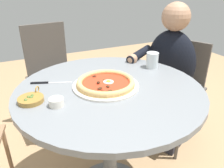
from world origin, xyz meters
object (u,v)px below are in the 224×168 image
object	(u,v)px
ramekin_capers	(56,102)
water_glass	(152,61)
steak_knife	(45,83)
cafe_chair_spare_far	(51,69)
olive_pan	(31,99)
cafe_chair_diner	(176,81)
dining_table	(110,113)
pizza_on_plate	(106,83)
diner_person	(167,87)

from	to	relation	value
ramekin_capers	water_glass	bearing A→B (deg)	-72.02
steak_knife	cafe_chair_spare_far	bearing A→B (deg)	-11.97
steak_knife	ramekin_capers	xyz separation A→B (m)	(-0.25, -0.00, 0.02)
olive_pan	cafe_chair_diner	bearing A→B (deg)	-73.66
dining_table	olive_pan	distance (m)	0.41
pizza_on_plate	diner_person	bearing A→B (deg)	-66.70
cafe_chair_spare_far	dining_table	bearing A→B (deg)	-172.00
water_glass	dining_table	bearing A→B (deg)	111.29
pizza_on_plate	diner_person	world-z (taller)	diner_person
olive_pan	dining_table	bearing A→B (deg)	-92.36
ramekin_capers	cafe_chair_diner	world-z (taller)	cafe_chair_diner
dining_table	pizza_on_plate	size ratio (longest dim) A/B	2.81
dining_table	diner_person	distance (m)	0.69
dining_table	cafe_chair_spare_far	distance (m)	0.93
dining_table	diner_person	size ratio (longest dim) A/B	0.84
steak_knife	dining_table	bearing A→B (deg)	-122.53
pizza_on_plate	water_glass	distance (m)	0.38
pizza_on_plate	cafe_chair_spare_far	bearing A→B (deg)	7.22
steak_knife	water_glass	bearing A→B (deg)	-94.18
olive_pan	cafe_chair_diner	distance (m)	1.21
ramekin_capers	cafe_chair_diner	size ratio (longest dim) A/B	0.08
pizza_on_plate	cafe_chair_diner	bearing A→B (deg)	-66.58
dining_table	cafe_chair_diner	bearing A→B (deg)	-65.29
water_glass	steak_knife	size ratio (longest dim) A/B	0.47
steak_knife	olive_pan	size ratio (longest dim) A/B	1.61
steak_knife	diner_person	bearing A→B (deg)	-83.36
dining_table	water_glass	xyz separation A→B (m)	(0.14, -0.35, 0.20)
olive_pan	diner_person	xyz separation A→B (m)	(0.27, -1.00, -0.27)
olive_pan	cafe_chair_spare_far	world-z (taller)	cafe_chair_spare_far
water_glass	steak_knife	world-z (taller)	water_glass
dining_table	cafe_chair_diner	size ratio (longest dim) A/B	1.16
dining_table	cafe_chair_spare_far	bearing A→B (deg)	8.00
ramekin_capers	olive_pan	world-z (taller)	olive_pan
pizza_on_plate	water_glass	bearing A→B (deg)	-71.45
steak_knife	cafe_chair_spare_far	distance (m)	0.78
olive_pan	ramekin_capers	bearing A→B (deg)	-131.73
water_glass	cafe_chair_spare_far	bearing A→B (deg)	31.35
diner_person	ramekin_capers	bearing A→B (deg)	111.55
diner_person	olive_pan	bearing A→B (deg)	105.28
cafe_chair_diner	cafe_chair_spare_far	size ratio (longest dim) A/B	0.89
dining_table	olive_pan	size ratio (longest dim) A/B	7.54
dining_table	pizza_on_plate	bearing A→B (deg)	45.91
ramekin_capers	pizza_on_plate	bearing A→B (deg)	-72.79
water_glass	cafe_chair_diner	world-z (taller)	water_glass
dining_table	pizza_on_plate	world-z (taller)	pizza_on_plate
steak_knife	diner_person	xyz separation A→B (m)	(0.11, -0.91, -0.26)
dining_table	cafe_chair_diner	xyz separation A→B (m)	(0.35, -0.75, -0.10)
dining_table	cafe_chair_diner	world-z (taller)	cafe_chair_diner
diner_person	cafe_chair_diner	world-z (taller)	diner_person
cafe_chair_diner	cafe_chair_spare_far	distance (m)	1.05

